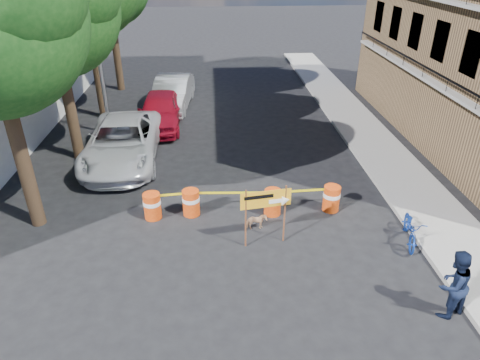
{
  "coord_description": "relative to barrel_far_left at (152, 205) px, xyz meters",
  "views": [
    {
      "loc": [
        -1.02,
        -9.97,
        7.91
      ],
      "look_at": [
        -0.23,
        2.12,
        1.3
      ],
      "focal_mm": 32.0,
      "sensor_mm": 36.0,
      "label": 1
    }
  ],
  "objects": [
    {
      "name": "barrel_far_right",
      "position": [
        5.99,
        0.09,
        0.0
      ],
      "size": [
        0.58,
        0.58,
        0.9
      ],
      "color": "red",
      "rests_on": "ground"
    },
    {
      "name": "barrel_mid_left",
      "position": [
        1.26,
        0.13,
        0.0
      ],
      "size": [
        0.58,
        0.58,
        0.9
      ],
      "color": "red",
      "rests_on": "ground"
    },
    {
      "name": "sedan_red",
      "position": [
        -0.51,
        8.31,
        0.38
      ],
      "size": [
        2.05,
        4.99,
        1.7
      ],
      "primitive_type": "imported",
      "rotation": [
        0.0,
        0.0,
        -0.01
      ],
      "color": "#A50D22",
      "rests_on": "ground"
    },
    {
      "name": "sedan_silver",
      "position": [
        -0.12,
        11.16,
        0.39
      ],
      "size": [
        2.31,
        5.36,
        1.72
      ],
      "primitive_type": "imported",
      "rotation": [
        0.0,
        0.0,
        -0.1
      ],
      "color": "#ACAFB4",
      "rests_on": "ground"
    },
    {
      "name": "barrel_far_left",
      "position": [
        0.0,
        0.0,
        0.0
      ],
      "size": [
        0.58,
        0.58,
        0.9
      ],
      "color": "red",
      "rests_on": "ground"
    },
    {
      "name": "tree_mid_a",
      "position": [
        -3.62,
        4.92,
        5.53
      ],
      "size": [
        5.25,
        5.0,
        8.68
      ],
      "color": "#332316",
      "rests_on": "ground"
    },
    {
      "name": "pedestrian",
      "position": [
        7.62,
        -4.74,
        0.45
      ],
      "size": [
        1.1,
        1.0,
        1.85
      ],
      "primitive_type": "imported",
      "rotation": [
        0.0,
        0.0,
        3.54
      ],
      "color": "black",
      "rests_on": "ground"
    },
    {
      "name": "sidewalk_east",
      "position": [
        9.32,
        3.92,
        -0.4
      ],
      "size": [
        2.4,
        40.0,
        0.15
      ],
      "primitive_type": "cube",
      "color": "gray",
      "rests_on": "ground"
    },
    {
      "name": "bicycle",
      "position": [
        7.92,
        -1.83,
        0.43
      ],
      "size": [
        0.86,
        1.08,
        1.8
      ],
      "primitive_type": "imported",
      "rotation": [
        0.0,
        0.0,
        -0.27
      ],
      "color": "#13369A",
      "rests_on": "ground"
    },
    {
      "name": "streetlamp",
      "position": [
        -2.82,
        7.42,
        3.9
      ],
      "size": [
        1.25,
        0.18,
        8.0
      ],
      "color": "gray",
      "rests_on": "ground"
    },
    {
      "name": "suv_white",
      "position": [
        -1.68,
        4.44,
        0.38
      ],
      "size": [
        2.98,
        6.22,
        1.71
      ],
      "primitive_type": "imported",
      "rotation": [
        0.0,
        0.0,
        0.02
      ],
      "color": "silver",
      "rests_on": "ground"
    },
    {
      "name": "barrel_mid_right",
      "position": [
        3.97,
        -0.01,
        0.0
      ],
      "size": [
        0.58,
        0.58,
        0.9
      ],
      "color": "red",
      "rests_on": "ground"
    },
    {
      "name": "ground",
      "position": [
        3.12,
        -2.08,
        -0.47
      ],
      "size": [
        120.0,
        120.0,
        0.0
      ],
      "primitive_type": "plane",
      "color": "black",
      "rests_on": "ground"
    },
    {
      "name": "dog",
      "position": [
        3.35,
        -0.88,
        -0.2
      ],
      "size": [
        0.68,
        0.36,
        0.55
      ],
      "primitive_type": "imported",
      "rotation": [
        0.0,
        0.0,
        1.66
      ],
      "color": "#DEAD7F",
      "rests_on": "ground"
    },
    {
      "name": "detour_sign",
      "position": [
        3.73,
        -1.61,
        0.95
      ],
      "size": [
        1.49,
        0.36,
        1.94
      ],
      "rotation": [
        0.0,
        0.0,
        0.16
      ],
      "color": "#592D19",
      "rests_on": "ground"
    }
  ]
}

